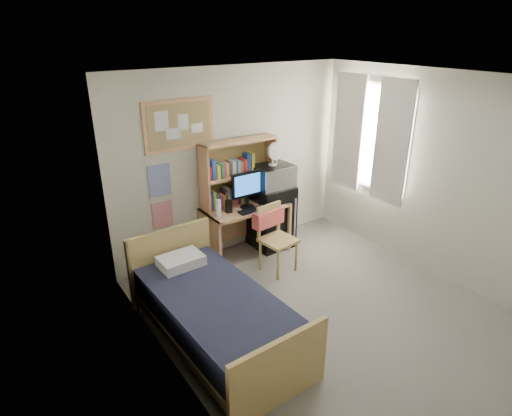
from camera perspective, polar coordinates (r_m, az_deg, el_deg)
floor at (r=5.11m, az=10.01°, el=-14.06°), size 3.60×4.20×0.02m
ceiling at (r=4.13m, az=12.57°, el=16.32°), size 3.60×4.20×0.02m
wall_back at (r=6.01m, az=-3.09°, el=6.12°), size 3.60×0.04×2.60m
wall_left at (r=3.52m, az=-10.28°, el=-7.07°), size 0.04×4.20×2.60m
wall_right at (r=5.82m, az=23.86°, el=3.55°), size 0.04×4.20×2.60m
window_unit at (r=6.37m, az=15.01°, el=9.14°), size 0.10×1.40×1.70m
curtain_left at (r=6.11m, az=17.64°, el=8.25°), size 0.04×0.55×1.70m
curtain_right at (r=6.61m, az=12.23°, el=9.88°), size 0.04×0.55×1.70m
bulletin_board at (r=5.49m, az=-10.22°, el=10.85°), size 0.94×0.03×0.64m
poster_wave at (r=5.56m, az=-12.76°, el=3.60°), size 0.30×0.01×0.42m
poster_japan at (r=5.73m, az=-12.35°, el=-0.84°), size 0.28×0.01×0.36m
desk at (r=6.09m, az=-1.42°, el=-2.98°), size 1.20×0.60×0.75m
desk_chair at (r=5.65m, az=3.01°, el=-4.25°), size 0.51×0.51×0.92m
mini_fridge at (r=6.31m, az=2.00°, el=-1.08°), size 0.56×0.56×0.94m
bed at (r=4.56m, az=-5.26°, el=-14.48°), size 1.07×2.04×0.55m
hutch at (r=5.90m, az=-2.30°, el=4.79°), size 1.11×0.28×0.91m
monitor at (r=5.80m, az=-1.16°, el=2.41°), size 0.48×0.04×0.51m
keyboard at (r=5.78m, az=-0.38°, el=-0.28°), size 0.42×0.14×0.02m
speaker_left at (r=5.71m, az=-3.66°, el=0.20°), size 0.07×0.07×0.17m
speaker_right at (r=6.02m, az=1.24°, el=1.40°), size 0.07×0.07×0.16m
water_bottle at (r=5.59m, az=-5.04°, el=-0.03°), size 0.07×0.07×0.24m
hoodie at (r=5.67m, az=1.65°, el=-1.30°), size 0.48×0.20×0.22m
microwave at (r=6.07m, az=2.20°, el=4.28°), size 0.55×0.42×0.32m
desk_fan at (r=5.98m, az=2.24°, el=7.08°), size 0.24×0.24×0.30m
pillow at (r=4.93m, az=-9.99°, el=-6.94°), size 0.49×0.35×0.12m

